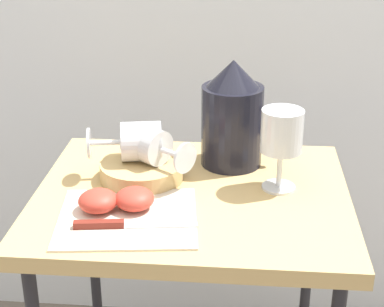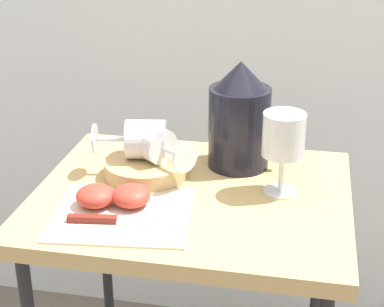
# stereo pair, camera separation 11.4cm
# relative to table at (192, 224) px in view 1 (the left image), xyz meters

# --- Properties ---
(table) EXTENTS (0.59, 0.49, 0.71)m
(table) POSITION_rel_table_xyz_m (0.00, 0.00, 0.00)
(table) COLOR tan
(table) RESTS_ON ground_plane
(linen_napkin) EXTENTS (0.26, 0.24, 0.00)m
(linen_napkin) POSITION_rel_table_xyz_m (-0.10, -0.11, 0.07)
(linen_napkin) COLOR beige
(linen_napkin) RESTS_ON table
(basket_tray) EXTENTS (0.16, 0.16, 0.03)m
(basket_tray) POSITION_rel_table_xyz_m (-0.10, 0.05, 0.09)
(basket_tray) COLOR tan
(basket_tray) RESTS_ON table
(pitcher) EXTENTS (0.18, 0.12, 0.22)m
(pitcher) POSITION_rel_table_xyz_m (0.07, 0.14, 0.16)
(pitcher) COLOR black
(pitcher) RESTS_ON table
(wine_glass_upright) EXTENTS (0.08, 0.08, 0.16)m
(wine_glass_upright) POSITION_rel_table_xyz_m (0.16, 0.03, 0.18)
(wine_glass_upright) COLOR silver
(wine_glass_upright) RESTS_ON table
(wine_glass_tipped_near) EXTENTS (0.15, 0.09, 0.08)m
(wine_glass_tipped_near) POSITION_rel_table_xyz_m (-0.11, 0.06, 0.14)
(wine_glass_tipped_near) COLOR silver
(wine_glass_tipped_near) RESTS_ON basket_tray
(wine_glass_tipped_far) EXTENTS (0.15, 0.14, 0.07)m
(wine_glass_tipped_far) POSITION_rel_table_xyz_m (-0.09, 0.06, 0.14)
(wine_glass_tipped_far) COLOR silver
(wine_glass_tipped_far) RESTS_ON basket_tray
(apple_half_left) EXTENTS (0.07, 0.07, 0.04)m
(apple_half_left) POSITION_rel_table_xyz_m (-0.16, -0.09, 0.09)
(apple_half_left) COLOR #CC3D2D
(apple_half_left) RESTS_ON linen_napkin
(apple_half_right) EXTENTS (0.07, 0.07, 0.04)m
(apple_half_right) POSITION_rel_table_xyz_m (-0.10, -0.08, 0.09)
(apple_half_right) COLOR #CC3D2D
(apple_half_right) RESTS_ON linen_napkin
(knife) EXTENTS (0.21, 0.04, 0.01)m
(knife) POSITION_rel_table_xyz_m (-0.11, -0.15, 0.08)
(knife) COLOR silver
(knife) RESTS_ON linen_napkin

